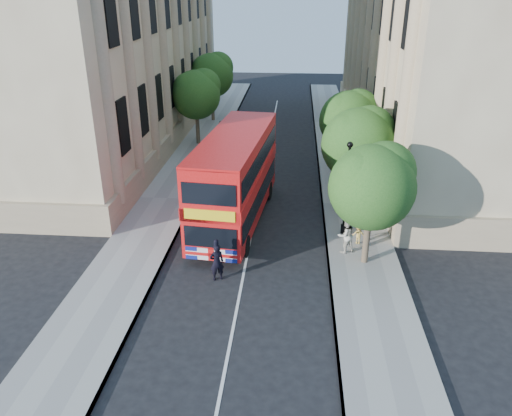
% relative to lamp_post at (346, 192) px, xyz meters
% --- Properties ---
extents(ground, '(120.00, 120.00, 0.00)m').
position_rel_lamp_post_xyz_m(ground, '(-5.00, -6.00, -2.51)').
color(ground, black).
rests_on(ground, ground).
extents(pavement_right, '(3.50, 80.00, 0.12)m').
position_rel_lamp_post_xyz_m(pavement_right, '(0.75, 4.00, -2.45)').
color(pavement_right, gray).
rests_on(pavement_right, ground).
extents(pavement_left, '(3.50, 80.00, 0.12)m').
position_rel_lamp_post_xyz_m(pavement_left, '(-10.75, 4.00, -2.45)').
color(pavement_left, gray).
rests_on(pavement_left, ground).
extents(building_right, '(12.00, 38.00, 18.00)m').
position_rel_lamp_post_xyz_m(building_right, '(8.80, 18.00, 6.49)').
color(building_right, tan).
rests_on(building_right, ground).
extents(building_left, '(12.00, 38.00, 18.00)m').
position_rel_lamp_post_xyz_m(building_left, '(-18.80, 18.00, 6.49)').
color(building_left, tan).
rests_on(building_left, ground).
extents(tree_right_near, '(4.00, 4.00, 6.08)m').
position_rel_lamp_post_xyz_m(tree_right_near, '(0.84, -2.97, 1.74)').
color(tree_right_near, '#473828').
rests_on(tree_right_near, ground).
extents(tree_right_mid, '(4.20, 4.20, 6.37)m').
position_rel_lamp_post_xyz_m(tree_right_mid, '(0.84, 3.03, 1.93)').
color(tree_right_mid, '#473828').
rests_on(tree_right_mid, ground).
extents(tree_right_far, '(4.00, 4.00, 6.15)m').
position_rel_lamp_post_xyz_m(tree_right_far, '(0.84, 9.03, 1.80)').
color(tree_right_far, '#473828').
rests_on(tree_right_far, ground).
extents(tree_left_far, '(4.00, 4.00, 6.30)m').
position_rel_lamp_post_xyz_m(tree_left_far, '(-10.96, 16.03, 1.93)').
color(tree_left_far, '#473828').
rests_on(tree_left_far, ground).
extents(tree_left_back, '(4.20, 4.20, 6.65)m').
position_rel_lamp_post_xyz_m(tree_left_back, '(-10.96, 24.03, 2.20)').
color(tree_left_back, '#473828').
rests_on(tree_left_back, ground).
extents(lamp_post, '(0.32, 0.32, 5.16)m').
position_rel_lamp_post_xyz_m(lamp_post, '(0.00, 0.00, 0.00)').
color(lamp_post, black).
rests_on(lamp_post, pavement_right).
extents(double_decker_bus, '(3.94, 11.13, 5.04)m').
position_rel_lamp_post_xyz_m(double_decker_bus, '(-6.01, 1.19, 0.28)').
color(double_decker_bus, red).
rests_on(double_decker_bus, ground).
extents(box_van, '(2.34, 5.35, 3.02)m').
position_rel_lamp_post_xyz_m(box_van, '(-7.39, 9.98, -1.03)').
color(box_van, black).
rests_on(box_van, ground).
extents(police_constable, '(0.78, 0.66, 1.82)m').
position_rel_lamp_post_xyz_m(police_constable, '(-6.17, -5.00, -1.60)').
color(police_constable, black).
rests_on(police_constable, ground).
extents(woman_pedestrian, '(1.14, 1.05, 1.88)m').
position_rel_lamp_post_xyz_m(woman_pedestrian, '(-0.09, -2.09, -1.45)').
color(woman_pedestrian, beige).
rests_on(woman_pedestrian, pavement_right).
extents(child_a, '(0.73, 0.57, 1.15)m').
position_rel_lamp_post_xyz_m(child_a, '(0.94, 0.76, -1.81)').
color(child_a, orange).
rests_on(child_a, pavement_right).
extents(child_b, '(0.71, 0.42, 1.09)m').
position_rel_lamp_post_xyz_m(child_b, '(0.67, -1.13, -1.85)').
color(child_b, '#E2B64D').
rests_on(child_b, pavement_right).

